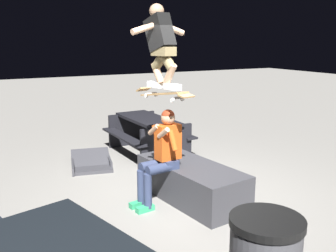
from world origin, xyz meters
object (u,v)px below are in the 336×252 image
at_px(picnic_table_back, 148,130).
at_px(person_sitting_on_ledge, 162,152).
at_px(ledge_box_main, 191,182).
at_px(skater_airborne, 161,42).
at_px(kicker_ramp, 91,164).
at_px(skateboard, 164,94).

bearing_deg(picnic_table_back, person_sitting_on_ledge, 159.51).
relative_size(ledge_box_main, picnic_table_back, 1.02).
distance_m(skater_airborne, kicker_ramp, 3.02).
bearing_deg(skateboard, person_sitting_on_ledge, 110.91).
distance_m(skater_airborne, picnic_table_back, 3.04).
distance_m(person_sitting_on_ledge, skateboard, 0.82).
height_order(ledge_box_main, skateboard, skateboard).
height_order(skater_airborne, picnic_table_back, skater_airborne).
xyz_separation_m(skateboard, picnic_table_back, (2.36, -0.85, -1.09)).
xyz_separation_m(ledge_box_main, skater_airborne, (0.13, 0.42, 2.01)).
relative_size(skateboard, picnic_table_back, 0.59).
height_order(person_sitting_on_ledge, skater_airborne, skater_airborne).
bearing_deg(picnic_table_back, ledge_box_main, 169.88).
relative_size(ledge_box_main, person_sitting_on_ledge, 1.31).
relative_size(ledge_box_main, skateboard, 1.73).
bearing_deg(picnic_table_back, skater_airborne, 159.60).
bearing_deg(skater_airborne, kicker_ramp, 12.71).
distance_m(skateboard, kicker_ramp, 2.61).
bearing_deg(skater_airborne, ledge_box_main, -107.48).
height_order(skateboard, kicker_ramp, skateboard).
distance_m(person_sitting_on_ledge, skater_airborne, 1.51).
bearing_deg(person_sitting_on_ledge, ledge_box_main, -97.70).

